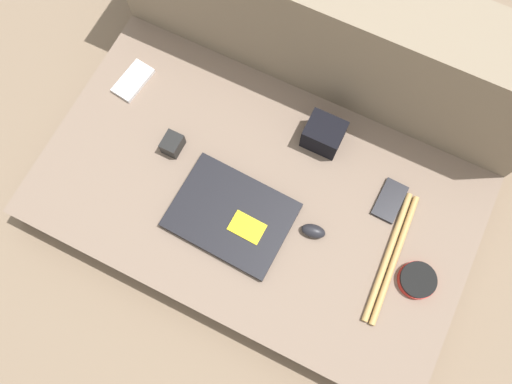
{
  "coord_description": "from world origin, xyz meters",
  "views": [
    {
      "loc": [
        0.17,
        -0.35,
        1.42
      ],
      "look_at": [
        0.0,
        0.0,
        0.14
      ],
      "focal_mm": 35.0,
      "sensor_mm": 36.0,
      "label": 1
    }
  ],
  "objects_px": {
    "camera_pouch": "(324,134)",
    "charger_brick": "(172,144)",
    "computer_mouse": "(313,231)",
    "phone_black": "(133,81)",
    "speaker_puck": "(417,280)",
    "laptop": "(232,215)",
    "phone_silver": "(390,201)"
  },
  "relations": [
    {
      "from": "camera_pouch",
      "to": "charger_brick",
      "type": "height_order",
      "value": "camera_pouch"
    },
    {
      "from": "computer_mouse",
      "to": "charger_brick",
      "type": "distance_m",
      "value": 0.45
    },
    {
      "from": "phone_black",
      "to": "speaker_puck",
      "type": "bearing_deg",
      "value": -2.88
    },
    {
      "from": "laptop",
      "to": "computer_mouse",
      "type": "bearing_deg",
      "value": 16.98
    },
    {
      "from": "charger_brick",
      "to": "phone_black",
      "type": "bearing_deg",
      "value": 148.01
    },
    {
      "from": "speaker_puck",
      "to": "camera_pouch",
      "type": "distance_m",
      "value": 0.46
    },
    {
      "from": "speaker_puck",
      "to": "laptop",
      "type": "bearing_deg",
      "value": -173.47
    },
    {
      "from": "laptop",
      "to": "phone_silver",
      "type": "xyz_separation_m",
      "value": [
        0.37,
        0.23,
        -0.01
      ]
    },
    {
      "from": "speaker_puck",
      "to": "charger_brick",
      "type": "xyz_separation_m",
      "value": [
        -0.74,
        0.05,
        0.01
      ]
    },
    {
      "from": "computer_mouse",
      "to": "phone_black",
      "type": "height_order",
      "value": "computer_mouse"
    },
    {
      "from": "laptop",
      "to": "speaker_puck",
      "type": "distance_m",
      "value": 0.51
    },
    {
      "from": "phone_black",
      "to": "camera_pouch",
      "type": "bearing_deg",
      "value": 15.14
    },
    {
      "from": "laptop",
      "to": "computer_mouse",
      "type": "height_order",
      "value": "computer_mouse"
    },
    {
      "from": "laptop",
      "to": "phone_silver",
      "type": "bearing_deg",
      "value": 34.14
    },
    {
      "from": "phone_silver",
      "to": "camera_pouch",
      "type": "distance_m",
      "value": 0.25
    },
    {
      "from": "phone_silver",
      "to": "camera_pouch",
      "type": "xyz_separation_m",
      "value": [
        -0.24,
        0.08,
        0.04
      ]
    },
    {
      "from": "phone_black",
      "to": "camera_pouch",
      "type": "distance_m",
      "value": 0.58
    },
    {
      "from": "camera_pouch",
      "to": "charger_brick",
      "type": "relative_size",
      "value": 1.74
    },
    {
      "from": "computer_mouse",
      "to": "phone_silver",
      "type": "height_order",
      "value": "computer_mouse"
    },
    {
      "from": "laptop",
      "to": "computer_mouse",
      "type": "distance_m",
      "value": 0.22
    },
    {
      "from": "camera_pouch",
      "to": "phone_silver",
      "type": "bearing_deg",
      "value": -19.12
    },
    {
      "from": "laptop",
      "to": "speaker_puck",
      "type": "relative_size",
      "value": 3.26
    },
    {
      "from": "speaker_puck",
      "to": "charger_brick",
      "type": "bearing_deg",
      "value": 176.28
    },
    {
      "from": "phone_silver",
      "to": "charger_brick",
      "type": "bearing_deg",
      "value": -166.89
    },
    {
      "from": "laptop",
      "to": "camera_pouch",
      "type": "distance_m",
      "value": 0.34
    },
    {
      "from": "phone_silver",
      "to": "phone_black",
      "type": "height_order",
      "value": "phone_black"
    },
    {
      "from": "phone_black",
      "to": "charger_brick",
      "type": "bearing_deg",
      "value": -24.32
    },
    {
      "from": "laptop",
      "to": "phone_silver",
      "type": "relative_size",
      "value": 2.75
    },
    {
      "from": "phone_black",
      "to": "charger_brick",
      "type": "distance_m",
      "value": 0.24
    },
    {
      "from": "phone_black",
      "to": "charger_brick",
      "type": "height_order",
      "value": "charger_brick"
    },
    {
      "from": "phone_silver",
      "to": "phone_black",
      "type": "bearing_deg",
      "value": -178.78
    },
    {
      "from": "speaker_puck",
      "to": "charger_brick",
      "type": "relative_size",
      "value": 1.66
    }
  ]
}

